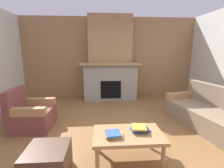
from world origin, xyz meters
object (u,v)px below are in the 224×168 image
coffee_table (128,137)px  armchair (30,114)px  couch (209,114)px  ottoman (48,162)px  fireplace (110,64)px

coffee_table → armchair: bearing=148.3°
couch → ottoman: 3.20m
fireplace → armchair: (-1.78, -2.08, -0.87)m
fireplace → armchair: 2.87m
fireplace → coffee_table: size_ratio=2.70×
coffee_table → ottoman: bearing=-166.7°
fireplace → ottoman: (-0.99, -3.47, -0.96)m
couch → armchair: bearing=177.0°
couch → ottoman: couch is taller
fireplace → armchair: fireplace is taller
fireplace → armchair: bearing=-130.6°
fireplace → coffee_table: (0.08, -3.22, -0.79)m
couch → coffee_table: size_ratio=1.93×
armchair → ottoman: size_ratio=1.63×
coffee_table → ottoman: (-1.07, -0.25, -0.18)m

